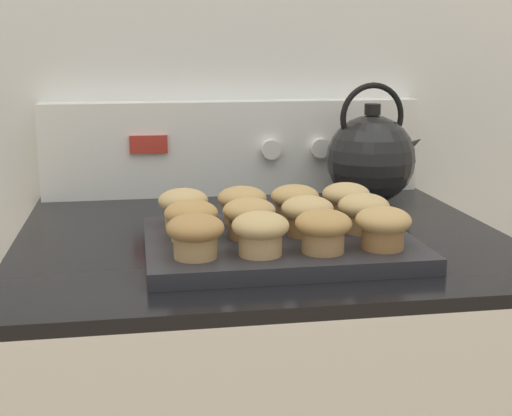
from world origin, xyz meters
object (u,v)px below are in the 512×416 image
(muffin_r1_c3, at_px, (363,211))
(muffin_r2_c1, at_px, (242,203))
(muffin_r2_c2, at_px, (295,201))
(muffin_r2_c3, at_px, (346,199))
(muffin_r1_c1, at_px, (249,216))
(muffin_r1_c0, at_px, (191,219))
(muffin_r2_c0, at_px, (183,206))
(muffin_r0_c0, at_px, (195,234))
(muffin_r0_c2, at_px, (323,229))
(muffin_r1_c2, at_px, (307,214))
(tea_kettle, at_px, (371,158))
(muffin_r0_c3, at_px, (383,226))
(muffin_pan, at_px, (279,244))
(muffin_r0_c1, at_px, (260,231))

(muffin_r1_c3, relative_size, muffin_r2_c1, 1.00)
(muffin_r2_c2, xyz_separation_m, muffin_r2_c3, (0.08, 0.00, 0.00))
(muffin_r1_c1, bearing_deg, muffin_r1_c0, -179.09)
(muffin_r1_c3, height_order, muffin_r2_c0, same)
(muffin_r1_c0, relative_size, muffin_r2_c3, 1.00)
(muffin_r0_c0, bearing_deg, muffin_r0_c2, -1.12)
(muffin_r1_c2, distance_m, tea_kettle, 0.34)
(muffin_r0_c3, xyz_separation_m, muffin_r1_c0, (-0.25, 0.08, 0.00))
(muffin_r0_c2, height_order, muffin_r1_c1, same)
(muffin_r0_c2, distance_m, muffin_r2_c0, 0.24)
(muffin_r1_c0, height_order, muffin_r2_c1, same)
(muffin_pan, height_order, muffin_r0_c2, muffin_r0_c2)
(muffin_r0_c1, xyz_separation_m, muffin_r2_c3, (0.17, 0.17, 0.00))
(muffin_r0_c3, distance_m, muffin_r1_c3, 0.09)
(muffin_r1_c1, relative_size, muffin_r2_c2, 1.00)
(muffin_r0_c2, relative_size, muffin_r2_c3, 1.00)
(muffin_r2_c0, bearing_deg, muffin_r1_c3, -17.41)
(muffin_r2_c1, xyz_separation_m, muffin_r2_c2, (0.08, -0.00, 0.00))
(muffin_r0_c1, xyz_separation_m, muffin_r1_c3, (0.17, 0.09, 0.00))
(muffin_pan, distance_m, tea_kettle, 0.37)
(muffin_r1_c3, relative_size, muffin_r2_c3, 1.00)
(muffin_r1_c2, relative_size, muffin_r2_c1, 1.00)
(muffin_r1_c0, xyz_separation_m, muffin_r1_c3, (0.25, 0.00, 0.00))
(muffin_r0_c2, relative_size, muffin_r1_c1, 1.00)
(muffin_r1_c1, height_order, muffin_r2_c3, same)
(muffin_pan, distance_m, muffin_r2_c2, 0.10)
(muffin_r2_c3, xyz_separation_m, tea_kettle, (0.11, 0.20, 0.03))
(muffin_r0_c3, relative_size, muffin_r2_c2, 1.00)
(muffin_r0_c1, bearing_deg, muffin_r1_c2, 45.90)
(muffin_r0_c2, xyz_separation_m, muffin_r1_c1, (-0.08, 0.09, 0.00))
(muffin_r1_c2, distance_m, muffin_r2_c3, 0.12)
(muffin_r0_c0, xyz_separation_m, muffin_r2_c2, (0.17, 0.17, 0.00))
(muffin_r1_c0, relative_size, muffin_r1_c2, 1.00)
(muffin_r0_c2, height_order, muffin_r2_c3, same)
(muffin_r0_c1, height_order, muffin_r1_c1, same)
(muffin_r0_c0, xyz_separation_m, muffin_r1_c2, (0.17, 0.08, 0.00))
(muffin_r1_c1, height_order, muffin_r1_c3, same)
(muffin_r2_c3, bearing_deg, muffin_r2_c1, -179.61)
(muffin_r0_c0, xyz_separation_m, tea_kettle, (0.36, 0.37, 0.03))
(muffin_r2_c3, bearing_deg, muffin_r0_c0, -145.86)
(muffin_r0_c1, xyz_separation_m, muffin_r2_c1, (0.00, 0.17, 0.00))
(muffin_r1_c2, distance_m, muffin_r1_c3, 0.08)
(muffin_r0_c2, bearing_deg, muffin_r1_c2, 90.26)
(muffin_r1_c3, xyz_separation_m, tea_kettle, (0.11, 0.28, 0.03))
(tea_kettle, bearing_deg, muffin_r0_c2, -116.98)
(muffin_r1_c3, xyz_separation_m, muffin_r2_c3, (-0.00, 0.08, 0.00))
(muffin_pan, bearing_deg, muffin_r2_c3, 34.64)
(muffin_r0_c0, distance_m, muffin_r2_c2, 0.24)
(muffin_r1_c2, bearing_deg, tea_kettle, 56.34)
(muffin_r1_c0, height_order, muffin_r2_c2, same)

